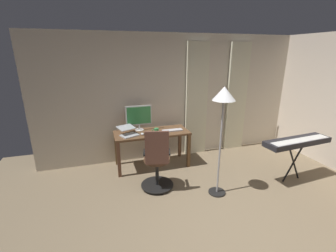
# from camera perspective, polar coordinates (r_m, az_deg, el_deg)

# --- Properties ---
(ground_plane) EXTENTS (7.44, 7.44, 0.00)m
(ground_plane) POSITION_cam_1_polar(r_m,az_deg,el_deg) (3.32, 19.04, -26.02)
(ground_plane) COLOR #7F6C52
(back_room_partition) EXTENTS (5.72, 0.10, 2.62)m
(back_room_partition) POSITION_cam_1_polar(r_m,az_deg,el_deg) (5.05, 1.52, 7.04)
(back_room_partition) COLOR beige
(back_room_partition) RESTS_ON ground
(curtain_left_panel) EXTENTS (0.48, 0.06, 2.46)m
(curtain_left_panel) POSITION_cam_1_polar(r_m,az_deg,el_deg) (5.62, 16.54, 6.59)
(curtain_left_panel) COLOR beige
(curtain_left_panel) RESTS_ON ground
(curtain_right_panel) EXTENTS (0.49, 0.06, 2.46)m
(curtain_right_panel) POSITION_cam_1_polar(r_m,az_deg,el_deg) (5.14, 7.04, 6.19)
(curtain_right_panel) COLOR beige
(curtain_right_panel) RESTS_ON ground
(desk) EXTENTS (1.47, 0.61, 0.73)m
(desk) POSITION_cam_1_polar(r_m,az_deg,el_deg) (4.65, -4.00, -2.62)
(desk) COLOR brown
(desk) RESTS_ON ground
(office_chair) EXTENTS (0.56, 0.56, 1.09)m
(office_chair) POSITION_cam_1_polar(r_m,az_deg,el_deg) (3.89, -2.72, -8.99)
(office_chair) COLOR black
(office_chair) RESTS_ON ground
(computer_monitor) EXTENTS (0.52, 0.18, 0.50)m
(computer_monitor) POSITION_cam_1_polar(r_m,az_deg,el_deg) (4.66, -7.17, 2.38)
(computer_monitor) COLOR white
(computer_monitor) RESTS_ON desk
(computer_keyboard) EXTENTS (0.41, 0.12, 0.02)m
(computer_keyboard) POSITION_cam_1_polar(r_m,az_deg,el_deg) (4.66, 1.07, -1.06)
(computer_keyboard) COLOR silver
(computer_keyboard) RESTS_ON desk
(laptop) EXTENTS (0.42, 0.45, 0.16)m
(laptop) POSITION_cam_1_polar(r_m,az_deg,el_deg) (4.47, -9.76, -1.55)
(laptop) COLOR #B7BCC1
(laptop) RESTS_ON desk
(computer_mouse) EXTENTS (0.06, 0.10, 0.04)m
(computer_mouse) POSITION_cam_1_polar(r_m,az_deg,el_deg) (4.47, -6.35, -1.92)
(computer_mouse) COLOR silver
(computer_mouse) RESTS_ON desk
(cell_phone_by_monitor) EXTENTS (0.10, 0.16, 0.01)m
(cell_phone_by_monitor) POSITION_cam_1_polar(r_m,az_deg,el_deg) (4.41, -4.60, -2.33)
(cell_phone_by_monitor) COLOR #333338
(cell_phone_by_monitor) RESTS_ON desk
(cell_phone_face_up) EXTENTS (0.07, 0.15, 0.01)m
(cell_phone_face_up) POSITION_cam_1_polar(r_m,az_deg,el_deg) (4.72, -3.03, -0.92)
(cell_phone_face_up) COLOR #232328
(cell_phone_face_up) RESTS_ON desk
(mug_coffee) EXTENTS (0.13, 0.09, 0.09)m
(mug_coffee) POSITION_cam_1_polar(r_m,az_deg,el_deg) (4.55, -2.88, -1.09)
(mug_coffee) COLOR #3D9951
(mug_coffee) RESTS_ON desk
(piano_keyboard) EXTENTS (1.29, 0.41, 0.81)m
(piano_keyboard) POSITION_cam_1_polar(r_m,az_deg,el_deg) (4.64, 29.20, -3.53)
(piano_keyboard) COLOR black
(piano_keyboard) RESTS_ON ground
(floor_lamp) EXTENTS (0.34, 0.34, 1.77)m
(floor_lamp) POSITION_cam_1_polar(r_m,az_deg,el_deg) (3.53, 13.45, 5.24)
(floor_lamp) COLOR black
(floor_lamp) RESTS_ON ground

